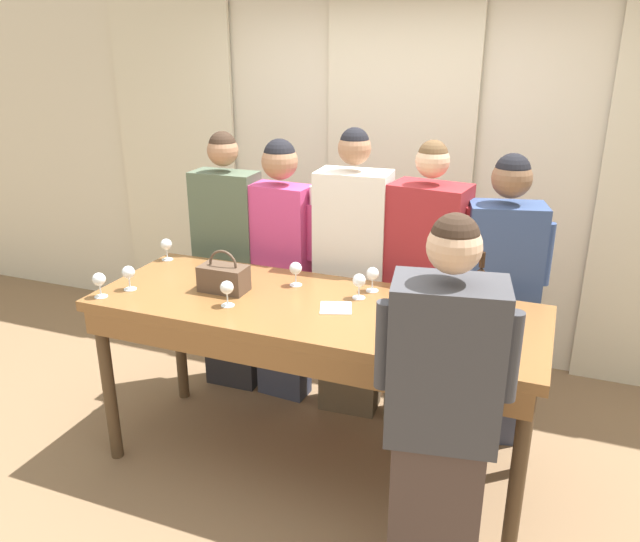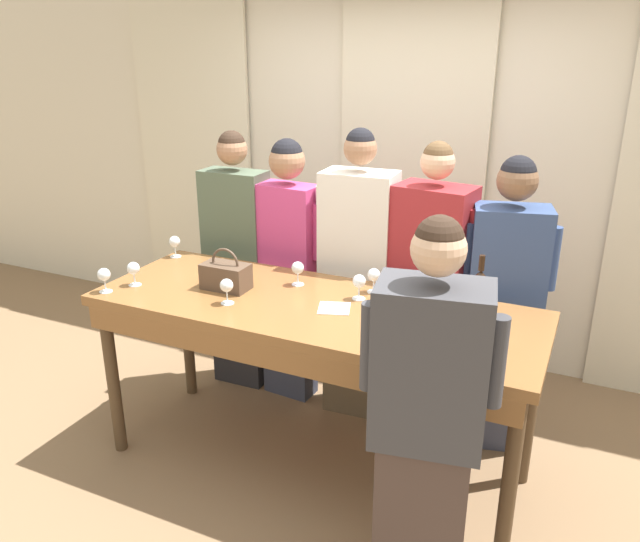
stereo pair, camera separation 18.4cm
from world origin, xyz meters
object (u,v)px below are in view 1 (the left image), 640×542
Objects in this scene: guest_navy_coat at (499,301)px; host_pouring at (440,424)px; wine_glass_center_mid at (99,280)px; guest_cream_sweater at (352,276)px; guest_olive_jacket at (229,262)px; wine_glass_front_left at (296,269)px; wine_glass_back_left at (488,323)px; wine_glass_back_mid at (128,273)px; guest_striped_shirt at (425,290)px; wine_glass_center_right at (227,289)px; guest_pink_top at (282,266)px; wine_glass_front_right at (444,320)px; wine_glass_near_host at (439,331)px; wine_glass_center_left at (166,245)px; handbag at (224,277)px; tasting_bar at (312,323)px; wine_glass_front_mid at (359,281)px; wine_glass_back_right at (373,275)px; wine_bottle at (479,291)px.

host_pouring is at bearing -93.34° from guest_navy_coat.
guest_cream_sweater is at bearing 42.23° from wine_glass_center_mid.
wine_glass_front_left is at bearing -33.29° from guest_olive_jacket.
guest_cream_sweater reaches higher than wine_glass_back_left.
wine_glass_back_mid is 1.68m from guest_striped_shirt.
wine_glass_center_right is 0.85m from guest_pink_top.
guest_pink_top is (-1.17, 0.81, -0.17)m from wine_glass_front_right.
wine_glass_back_left is at bearing -40.82° from guest_cream_sweater.
wine_glass_near_host is 0.96m from guest_navy_coat.
wine_glass_center_left and wine_glass_back_mid have the same top height.
host_pouring reaches higher than wine_glass_center_mid.
tasting_bar is at bearing -1.46° from handbag.
handbag is 1.89× the size of wine_glass_near_host.
handbag is 0.21m from wine_glass_center_right.
handbag reaches higher than wine_glass_front_left.
handbag is at bearing 175.42° from wine_glass_back_left.
handbag reaches higher than wine_glass_back_left.
guest_pink_top is 0.95× the size of guest_cream_sweater.
wine_glass_center_mid and wine_glass_back_left have the same top height.
guest_olive_jacket reaches higher than wine_glass_center_right.
guest_striped_shirt is (1.31, 0.00, -0.01)m from guest_olive_jacket.
wine_glass_back_left is at bearing -23.78° from guest_olive_jacket.
guest_olive_jacket is 0.97× the size of guest_cream_sweater.
guest_navy_coat is at bearing 0.00° from guest_pink_top.
wine_glass_near_host is at bearing -18.17° from wine_glass_center_left.
tasting_bar is 1.37× the size of host_pouring.
wine_glass_front_left is 1.00× the size of wine_glass_front_mid.
wine_glass_front_right is at bearing 91.75° from wine_glass_near_host.
handbag is 1.89× the size of wine_glass_center_mid.
wine_glass_back_left is (1.98, -0.43, 0.00)m from wine_glass_center_left.
wine_glass_center_mid is at bearing -147.40° from guest_striped_shirt.
guest_cream_sweater reaches higher than wine_glass_back_right.
guest_pink_top is (-0.67, 0.49, -0.17)m from wine_glass_front_mid.
guest_pink_top reaches higher than guest_navy_coat.
guest_navy_coat is (0.63, 0.37, -0.20)m from wine_glass_back_right.
wine_glass_back_left is (1.40, -0.11, 0.02)m from handbag.
wine_glass_near_host is at bearing -40.88° from wine_glass_front_mid.
wine_glass_center_mid is 1.44m from wine_glass_back_right.
guest_pink_top is at bearing -180.00° from guest_cream_sweater.
wine_bottle reaches higher than wine_glass_front_right.
guest_pink_top is at bearing 28.65° from wine_glass_center_left.
guest_navy_coat reaches higher than wine_glass_near_host.
wine_glass_back_left is 1.89m from wine_glass_back_mid.
handbag is 1.89× the size of wine_glass_front_mid.
guest_cream_sweater is (-0.70, 0.81, -0.17)m from wine_glass_front_right.
wine_glass_front_left is 1.00× the size of wine_glass_center_left.
wine_glass_center_left is 0.86m from wine_glass_center_right.
wine_glass_back_left is at bearing 5.90° from wine_glass_center_mid.
wine_glass_front_left and wine_glass_near_host have the same top height.
wine_glass_back_left is 0.08× the size of guest_pink_top.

